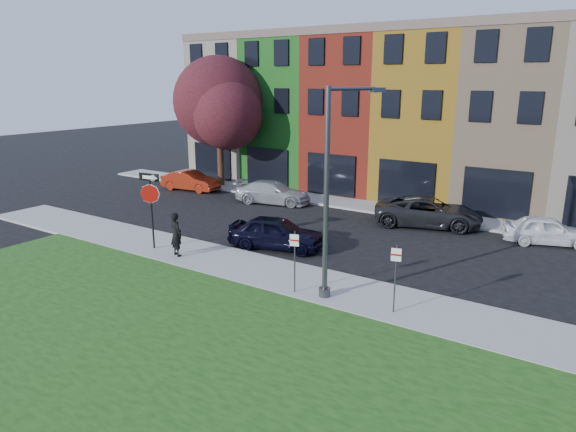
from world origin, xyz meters
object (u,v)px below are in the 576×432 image
Objects in this scene: street_lamp at (332,195)px; sedan_near at (277,233)px; stop_sign at (150,195)px; man at (176,234)px.

sedan_near is at bearing 164.88° from street_lamp.
street_lamp is (8.98, -0.13, 1.17)m from stop_sign.
sedan_near is 0.65× the size of street_lamp.
sedan_near is 6.46m from street_lamp.
man is at bearing 126.03° from sedan_near.
man reaches higher than sedan_near.
man is at bearing -12.36° from stop_sign.
street_lamp reaches higher than sedan_near.
stop_sign reaches higher than man.
street_lamp reaches higher than man.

